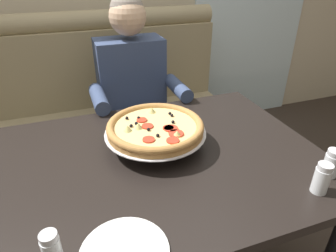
{
  "coord_description": "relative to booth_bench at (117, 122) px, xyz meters",
  "views": [
    {
      "loc": [
        -0.29,
        -0.93,
        1.42
      ],
      "look_at": [
        0.06,
        0.05,
        0.84
      ],
      "focal_mm": 31.72,
      "sensor_mm": 36.0,
      "label": 1
    }
  ],
  "objects": [
    {
      "name": "diner_main",
      "position": [
        0.09,
        -0.27,
        0.31
      ],
      "size": [
        0.54,
        0.64,
        1.27
      ],
      "color": "#2D3342",
      "rests_on": "ground_plane"
    },
    {
      "name": "booth_bench",
      "position": [
        0.0,
        0.0,
        0.0
      ],
      "size": [
        1.62,
        0.78,
        1.13
      ],
      "color": "#998966",
      "rests_on": "ground_plane"
    },
    {
      "name": "shaker_parmesan",
      "position": [
        -0.4,
        -1.32,
        0.37
      ],
      "size": [
        0.05,
        0.05,
        0.11
      ],
      "color": "white",
      "rests_on": "dining_table"
    },
    {
      "name": "dining_table",
      "position": [
        0.0,
        -0.96,
        0.25
      ],
      "size": [
        1.34,
        0.98,
        0.72
      ],
      "color": "black",
      "rests_on": "ground_plane"
    },
    {
      "name": "pizza",
      "position": [
        0.02,
        -0.86,
        0.41
      ],
      "size": [
        0.43,
        0.43,
        0.12
      ],
      "color": "silver",
      "rests_on": "dining_table"
    },
    {
      "name": "plate_near_left",
      "position": [
        -0.22,
        -1.35,
        0.34
      ],
      "size": [
        0.25,
        0.25,
        0.02
      ],
      "color": "white",
      "rests_on": "dining_table"
    },
    {
      "name": "shaker_pepper_flakes",
      "position": [
        0.56,
        -1.27,
        0.37
      ],
      "size": [
        0.06,
        0.06,
        0.11
      ],
      "color": "white",
      "rests_on": "dining_table"
    },
    {
      "name": "shaker_oregano",
      "position": [
        0.46,
        -1.33,
        0.37
      ],
      "size": [
        0.05,
        0.05,
        0.11
      ],
      "color": "white",
      "rests_on": "dining_table"
    }
  ]
}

